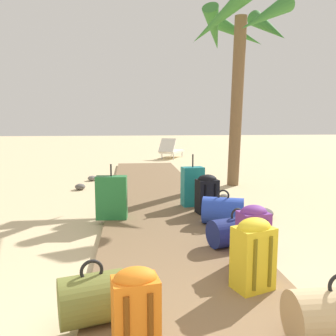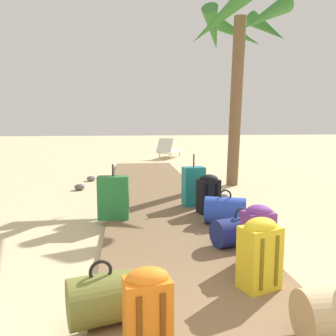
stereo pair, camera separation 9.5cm
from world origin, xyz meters
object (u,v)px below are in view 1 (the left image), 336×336
object	(u,v)px
duffel_bag_olive	(93,298)
lounge_chair	(171,150)
backpack_purple	(253,234)
suitcase_green	(112,197)
suitcase_teal	(193,186)
palm_tree_far_right	(241,43)
duffel_bag_blue	(223,211)
backpack_black	(207,193)
backpack_orange	(136,313)
backpack_yellow	(253,252)
duffel_bag_navy	(237,231)

from	to	relation	value
duffel_bag_olive	lounge_chair	size ratio (longest dim) A/B	0.33
backpack_purple	suitcase_green	size ratio (longest dim) A/B	0.75
suitcase_teal	lounge_chair	xyz separation A→B (m)	(0.64, 8.08, -0.08)
duffel_bag_olive	palm_tree_far_right	size ratio (longest dim) A/B	0.13
duffel_bag_blue	lounge_chair	xyz separation A→B (m)	(0.41, 9.16, 0.06)
duffel_bag_olive	backpack_black	world-z (taller)	backpack_black
suitcase_teal	palm_tree_far_right	distance (m)	3.64
duffel_bag_olive	suitcase_teal	xyz separation A→B (m)	(1.32, 3.23, 0.15)
backpack_orange	backpack_yellow	xyz separation A→B (m)	(1.00, 0.77, 0.02)
backpack_yellow	lounge_chair	xyz separation A→B (m)	(0.66, 10.97, -0.07)
backpack_orange	palm_tree_far_right	distance (m)	6.68
backpack_purple	backpack_yellow	xyz separation A→B (m)	(-0.17, -0.47, 0.01)
backpack_black	duffel_bag_navy	bearing A→B (deg)	-88.78
backpack_orange	palm_tree_far_right	size ratio (longest dim) A/B	0.14
duffel_bag_olive	backpack_purple	bearing A→B (deg)	29.11
backpack_black	palm_tree_far_right	xyz separation A→B (m)	(1.26, 2.41, 2.77)
backpack_purple	backpack_black	world-z (taller)	same
duffel_bag_navy	lounge_chair	size ratio (longest dim) A/B	0.43
lounge_chair	duffel_bag_blue	bearing A→B (deg)	-92.58
backpack_yellow	suitcase_teal	bearing A→B (deg)	89.54
duffel_bag_blue	duffel_bag_olive	bearing A→B (deg)	-125.56
lounge_chair	backpack_purple	bearing A→B (deg)	-92.66
backpack_orange	backpack_purple	distance (m)	1.71
backpack_purple	lounge_chair	xyz separation A→B (m)	(0.49, 10.50, -0.07)
palm_tree_far_right	lounge_chair	bearing A→B (deg)	97.04
backpack_purple	lounge_chair	size ratio (longest dim) A/B	0.37
duffel_bag_navy	backpack_black	world-z (taller)	backpack_black
suitcase_green	duffel_bag_navy	size ratio (longest dim) A/B	1.14
duffel_bag_olive	backpack_purple	xyz separation A→B (m)	(1.47, 0.82, 0.14)
duffel_bag_olive	backpack_yellow	world-z (taller)	backpack_yellow
duffel_bag_blue	palm_tree_far_right	world-z (taller)	palm_tree_far_right
backpack_orange	duffel_bag_olive	world-z (taller)	backpack_orange
backpack_yellow	palm_tree_far_right	xyz separation A→B (m)	(1.42, 4.81, 2.76)
backpack_orange	duffel_bag_blue	distance (m)	2.87
duffel_bag_navy	palm_tree_far_right	xyz separation A→B (m)	(1.23, 3.79, 2.92)
backpack_purple	backpack_yellow	distance (m)	0.51
lounge_chair	suitcase_teal	bearing A→B (deg)	-94.51
suitcase_teal	lounge_chair	bearing A→B (deg)	85.49
suitcase_green	lounge_chair	size ratio (longest dim) A/B	0.49
palm_tree_far_right	backpack_purple	bearing A→B (deg)	-106.07
suitcase_teal	duffel_bag_olive	bearing A→B (deg)	-112.18
backpack_purple	suitcase_green	world-z (taller)	suitcase_green
backpack_yellow	palm_tree_far_right	distance (m)	5.72
backpack_orange	backpack_yellow	world-z (taller)	backpack_yellow
suitcase_green	backpack_orange	bearing A→B (deg)	-84.58
duffel_bag_blue	lounge_chair	bearing A→B (deg)	87.42
backpack_yellow	lounge_chair	world-z (taller)	lounge_chair
duffel_bag_blue	backpack_purple	xyz separation A→B (m)	(-0.07, -1.34, 0.13)
suitcase_green	palm_tree_far_right	distance (m)	4.64
duffel_bag_blue	backpack_purple	size ratio (longest dim) A/B	1.08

